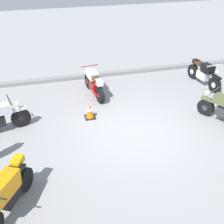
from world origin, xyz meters
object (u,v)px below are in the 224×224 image
Objects in this scene: motorcycle_black_cruiser at (204,73)px; motorcycle_orange_sportbike at (7,192)px; traffic_cone at (90,111)px; motorcycle_cream_vintage at (94,84)px.

motorcycle_black_cruiser is 9.03m from motorcycle_orange_sportbike.
motorcycle_cream_vintage is at bearing 73.62° from traffic_cone.
motorcycle_black_cruiser is 1.07× the size of motorcycle_cream_vintage.
motorcycle_orange_sportbike reaches higher than motorcycle_cream_vintage.
traffic_cone is (2.48, 3.42, -0.33)m from motorcycle_orange_sportbike.
traffic_cone is (-0.48, -1.63, -0.23)m from motorcycle_cream_vintage.
motorcycle_cream_vintage is 1.07× the size of motorcycle_orange_sportbike.
motorcycle_black_cruiser is 4.69m from motorcycle_cream_vintage.
motorcycle_cream_vintage is (-4.68, 0.25, -0.03)m from motorcycle_black_cruiser.
motorcycle_orange_sportbike is at bearing -65.67° from motorcycle_black_cruiser.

